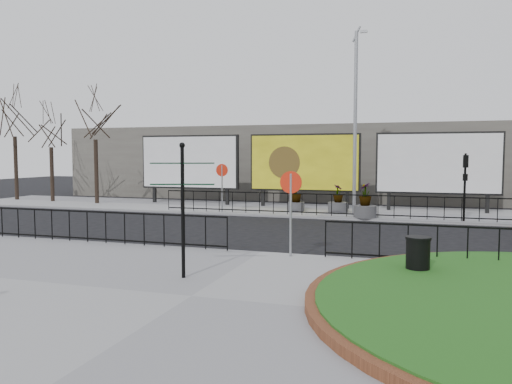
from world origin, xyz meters
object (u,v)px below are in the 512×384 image
at_px(lamp_post, 355,119).
at_px(fingerpost_sign, 183,197).
at_px(planter_c, 365,205).
at_px(billboard_mid, 304,163).
at_px(planter_a, 296,200).
at_px(planter_b, 338,203).
at_px(litter_bin, 418,257).

height_order(lamp_post, fingerpost_sign, lamp_post).
distance_m(fingerpost_sign, planter_c, 13.45).
xyz_separation_m(lamp_post, fingerpost_sign, (-2.35, -14.63, -2.76)).
bearing_deg(billboard_mid, lamp_post, -33.25).
bearing_deg(fingerpost_sign, lamp_post, 64.56).
relative_size(billboard_mid, lamp_post, 0.67).
distance_m(planter_a, planter_b, 2.20).
height_order(billboard_mid, litter_bin, billboard_mid).
height_order(planter_b, planter_c, planter_c).
bearing_deg(litter_bin, lamp_post, 103.02).
bearing_deg(planter_b, litter_bin, -73.62).
relative_size(planter_b, planter_c, 0.88).
bearing_deg(planter_a, lamp_post, 0.00).
xyz_separation_m(litter_bin, planter_b, (-3.80, 12.94, -0.01)).
xyz_separation_m(billboard_mid, planter_a, (-0.00, -1.97, -1.88)).
distance_m(billboard_mid, litter_bin, 16.19).
bearing_deg(planter_c, litter_bin, -78.53).
height_order(litter_bin, planter_a, planter_a).
bearing_deg(planter_b, billboard_mid, 138.08).
relative_size(lamp_post, litter_bin, 9.31).
distance_m(billboard_mid, planter_a, 2.72).
xyz_separation_m(planter_a, planter_b, (2.20, 0.00, -0.11)).
bearing_deg(litter_bin, planter_c, 101.47).
relative_size(billboard_mid, fingerpost_sign, 1.92).
bearing_deg(fingerpost_sign, litter_bin, 1.25).
relative_size(planter_a, planter_c, 0.92).
relative_size(litter_bin, planter_b, 0.69).
distance_m(planter_a, planter_c, 4.03).
height_order(fingerpost_sign, planter_b, fingerpost_sign).
distance_m(lamp_post, litter_bin, 13.93).
xyz_separation_m(fingerpost_sign, planter_b, (1.54, 14.63, -1.46)).
relative_size(litter_bin, planter_c, 0.61).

